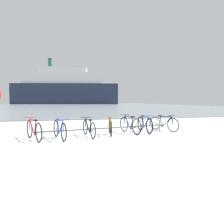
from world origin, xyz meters
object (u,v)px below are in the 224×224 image
Objects in this scene: bicycle_6 at (164,123)px; ferry_ship at (65,89)px; bicycle_1 at (60,129)px; bicycle_0 at (34,130)px; bicycle_4 at (130,125)px; bicycle_2 at (89,128)px; bicycle_3 at (110,126)px; bicycle_5 at (145,124)px.

ferry_ship is (-5.03, 83.01, 6.39)m from bicycle_6.
bicycle_1 is 1.05× the size of bicycle_6.
bicycle_0 reaches higher than bicycle_6.
bicycle_0 is at bearing -169.94° from bicycle_4.
bicycle_0 is at bearing -172.65° from bicycle_2.
bicycle_3 is at bearing -167.96° from bicycle_4.
bicycle_3 is at bearing -88.43° from ferry_ship.
ferry_ship reaches higher than bicycle_4.
bicycle_5 is at bearing -170.01° from bicycle_6.
bicycle_2 is at bearing -89.07° from ferry_ship.
bicycle_4 is (3.91, 0.69, -0.00)m from bicycle_0.
bicycle_6 is at bearing 10.08° from bicycle_0.
bicycle_2 is 84.02m from ferry_ship.
bicycle_0 reaches higher than bicycle_2.
bicycle_0 is 0.97× the size of bicycle_4.
bicycle_2 is 2.68m from bicycle_5.
bicycle_6 reaches higher than bicycle_2.
ferry_ship is (-1.36, 83.76, 6.40)m from bicycle_2.
bicycle_5 reaches higher than bicycle_3.
bicycle_3 is 83.81m from ferry_ship.
bicycle_1 is 0.99× the size of bicycle_5.
bicycle_4 is at bearing 12.04° from bicycle_3.
bicycle_2 is at bearing 7.35° from bicycle_0.
bicycle_4 reaches higher than bicycle_3.
bicycle_2 is at bearing -167.02° from bicycle_4.
ferry_ship is at bearing 90.93° from bicycle_2.
bicycle_4 is at bearing 13.19° from bicycle_1.
bicycle_1 is 3.08m from bicycle_4.
bicycle_5 is 0.04× the size of ferry_ship.
bicycle_0 is 5.80m from bicycle_6.
bicycle_5 is (4.67, 0.83, -0.01)m from bicycle_0.
bicycle_6 is 0.03× the size of ferry_ship.
bicycle_4 is 1.83m from bicycle_6.
bicycle_5 is 1.06m from bicycle_6.
bicycle_3 is 2.79m from bicycle_6.
bicycle_6 is (1.05, 0.18, -0.01)m from bicycle_5.
bicycle_6 is (4.80, 1.02, -0.01)m from bicycle_1.
bicycle_0 is 3.98m from bicycle_4.
bicycle_0 is at bearing -170.57° from bicycle_3.
bicycle_4 is (1.87, 0.43, 0.03)m from bicycle_2.
bicycle_5 reaches higher than bicycle_1.
bicycle_4 is at bearing -169.88° from bicycle_6.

